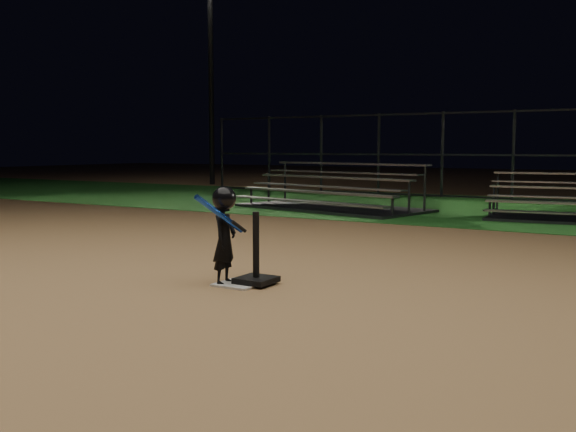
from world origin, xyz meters
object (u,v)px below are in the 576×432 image
object	(u,v)px
home_plate	(240,284)
batting_tee	(256,270)
child_batter	(224,233)
bleacher_left	(331,200)
light_pole_left	(210,58)

from	to	relation	value
home_plate	batting_tee	distance (m)	0.23
child_batter	bleacher_left	distance (m)	8.60
bleacher_left	home_plate	bearing A→B (deg)	-56.50
batting_tee	bleacher_left	distance (m)	8.56
home_plate	batting_tee	xyz separation A→B (m)	(0.15, 0.10, 0.15)
home_plate	light_pole_left	world-z (taller)	light_pole_left
child_batter	light_pole_left	bearing A→B (deg)	28.96
home_plate	batting_tee	bearing A→B (deg)	33.60
bleacher_left	batting_tee	bearing A→B (deg)	-55.34
home_plate	bleacher_left	distance (m)	8.60
batting_tee	bleacher_left	world-z (taller)	bleacher_left
home_plate	child_batter	xyz separation A→B (m)	(-0.15, -0.06, 0.55)
bleacher_left	light_pole_left	distance (m)	12.24
home_plate	child_batter	distance (m)	0.57
bleacher_left	light_pole_left	size ratio (longest dim) A/B	0.58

